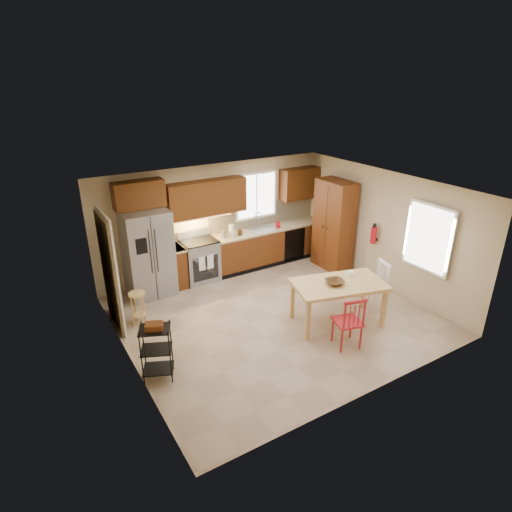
{
  "coord_description": "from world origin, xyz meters",
  "views": [
    {
      "loc": [
        -3.99,
        -5.87,
        4.31
      ],
      "look_at": [
        -0.17,
        0.4,
        1.15
      ],
      "focal_mm": 30.0,
      "sensor_mm": 36.0,
      "label": 1
    }
  ],
  "objects_px": {
    "dining_table": "(337,303)",
    "table_bowl": "(335,285)",
    "soap_bottle": "(278,224)",
    "chair_white": "(373,286)",
    "bar_stool": "(138,308)",
    "range_stove": "(200,261)",
    "utility_cart": "(157,352)",
    "table_jar": "(350,275)",
    "chair_red": "(348,321)",
    "pantry": "(334,225)",
    "fire_extinguisher": "(373,235)",
    "refrigerator": "(148,254)"
  },
  "relations": [
    {
      "from": "dining_table",
      "to": "table_bowl",
      "type": "relative_size",
      "value": 4.94
    },
    {
      "from": "soap_bottle",
      "to": "chair_white",
      "type": "bearing_deg",
      "value": -83.03
    },
    {
      "from": "dining_table",
      "to": "chair_white",
      "type": "bearing_deg",
      "value": 18.18
    },
    {
      "from": "chair_white",
      "to": "bar_stool",
      "type": "distance_m",
      "value": 4.5
    },
    {
      "from": "range_stove",
      "to": "utility_cart",
      "type": "xyz_separation_m",
      "value": [
        -1.95,
        -2.75,
        -0.01
      ]
    },
    {
      "from": "bar_stool",
      "to": "table_jar",
      "type": "bearing_deg",
      "value": -49.53
    },
    {
      "from": "soap_bottle",
      "to": "table_jar",
      "type": "height_order",
      "value": "soap_bottle"
    },
    {
      "from": "range_stove",
      "to": "utility_cart",
      "type": "bearing_deg",
      "value": -125.36
    },
    {
      "from": "table_bowl",
      "to": "chair_white",
      "type": "bearing_deg",
      "value": 2.72
    },
    {
      "from": "soap_bottle",
      "to": "utility_cart",
      "type": "relative_size",
      "value": 0.21
    },
    {
      "from": "dining_table",
      "to": "chair_red",
      "type": "bearing_deg",
      "value": -103.14
    },
    {
      "from": "pantry",
      "to": "fire_extinguisher",
      "type": "relative_size",
      "value": 5.83
    },
    {
      "from": "soap_bottle",
      "to": "pantry",
      "type": "distance_m",
      "value": 1.31
    },
    {
      "from": "refrigerator",
      "to": "utility_cart",
      "type": "height_order",
      "value": "refrigerator"
    },
    {
      "from": "bar_stool",
      "to": "fire_extinguisher",
      "type": "bearing_deg",
      "value": -33.77
    },
    {
      "from": "dining_table",
      "to": "chair_white",
      "type": "height_order",
      "value": "chair_white"
    },
    {
      "from": "refrigerator",
      "to": "dining_table",
      "type": "distance_m",
      "value": 3.91
    },
    {
      "from": "range_stove",
      "to": "table_bowl",
      "type": "relative_size",
      "value": 2.77
    },
    {
      "from": "refrigerator",
      "to": "table_bowl",
      "type": "relative_size",
      "value": 5.48
    },
    {
      "from": "fire_extinguisher",
      "to": "utility_cart",
      "type": "xyz_separation_m",
      "value": [
        -5.13,
        -0.71,
        -0.65
      ]
    },
    {
      "from": "refrigerator",
      "to": "chair_white",
      "type": "xyz_separation_m",
      "value": [
        3.52,
        -2.84,
        -0.43
      ]
    },
    {
      "from": "fire_extinguisher",
      "to": "table_jar",
      "type": "bearing_deg",
      "value": -149.71
    },
    {
      "from": "soap_bottle",
      "to": "bar_stool",
      "type": "relative_size",
      "value": 0.31
    },
    {
      "from": "chair_red",
      "to": "table_bowl",
      "type": "distance_m",
      "value": 0.77
    },
    {
      "from": "pantry",
      "to": "fire_extinguisher",
      "type": "distance_m",
      "value": 1.07
    },
    {
      "from": "fire_extinguisher",
      "to": "table_bowl",
      "type": "xyz_separation_m",
      "value": [
        -1.86,
        -0.92,
        -0.29
      ]
    },
    {
      "from": "soap_bottle",
      "to": "chair_white",
      "type": "xyz_separation_m",
      "value": [
        0.34,
        -2.82,
        -0.51
      ]
    },
    {
      "from": "range_stove",
      "to": "bar_stool",
      "type": "bearing_deg",
      "value": -148.32
    },
    {
      "from": "range_stove",
      "to": "chair_white",
      "type": "height_order",
      "value": "chair_white"
    },
    {
      "from": "chair_white",
      "to": "utility_cart",
      "type": "height_order",
      "value": "chair_white"
    },
    {
      "from": "chair_white",
      "to": "bar_stool",
      "type": "height_order",
      "value": "chair_white"
    },
    {
      "from": "table_bowl",
      "to": "table_jar",
      "type": "height_order",
      "value": "table_jar"
    },
    {
      "from": "table_bowl",
      "to": "bar_stool",
      "type": "height_order",
      "value": "table_bowl"
    },
    {
      "from": "refrigerator",
      "to": "table_bowl",
      "type": "xyz_separation_m",
      "value": [
        2.47,
        -2.89,
        -0.1
      ]
    },
    {
      "from": "chair_red",
      "to": "chair_white",
      "type": "distance_m",
      "value": 1.48
    },
    {
      "from": "fire_extinguisher",
      "to": "chair_white",
      "type": "distance_m",
      "value": 1.34
    },
    {
      "from": "chair_white",
      "to": "table_jar",
      "type": "xyz_separation_m",
      "value": [
        -0.59,
        0.05,
        0.36
      ]
    },
    {
      "from": "table_jar",
      "to": "bar_stool",
      "type": "bearing_deg",
      "value": 153.11
    },
    {
      "from": "refrigerator",
      "to": "utility_cart",
      "type": "relative_size",
      "value": 2.0
    },
    {
      "from": "range_stove",
      "to": "chair_white",
      "type": "relative_size",
      "value": 0.95
    },
    {
      "from": "pantry",
      "to": "fire_extinguisher",
      "type": "height_order",
      "value": "pantry"
    },
    {
      "from": "pantry",
      "to": "utility_cart",
      "type": "height_order",
      "value": "pantry"
    },
    {
      "from": "table_bowl",
      "to": "bar_stool",
      "type": "xyz_separation_m",
      "value": [
        -3.05,
        1.88,
        -0.5
      ]
    },
    {
      "from": "pantry",
      "to": "table_jar",
      "type": "distance_m",
      "value": 2.23
    },
    {
      "from": "soap_bottle",
      "to": "dining_table",
      "type": "xyz_separation_m",
      "value": [
        -0.61,
        -2.87,
        -0.6
      ]
    },
    {
      "from": "table_bowl",
      "to": "fire_extinguisher",
      "type": "bearing_deg",
      "value": 26.3
    },
    {
      "from": "pantry",
      "to": "table_bowl",
      "type": "bearing_deg",
      "value": -130.11
    },
    {
      "from": "pantry",
      "to": "table_bowl",
      "type": "relative_size",
      "value": 6.32
    },
    {
      "from": "pantry",
      "to": "table_jar",
      "type": "bearing_deg",
      "value": -122.68
    },
    {
      "from": "pantry",
      "to": "utility_cart",
      "type": "bearing_deg",
      "value": -160.32
    }
  ]
}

